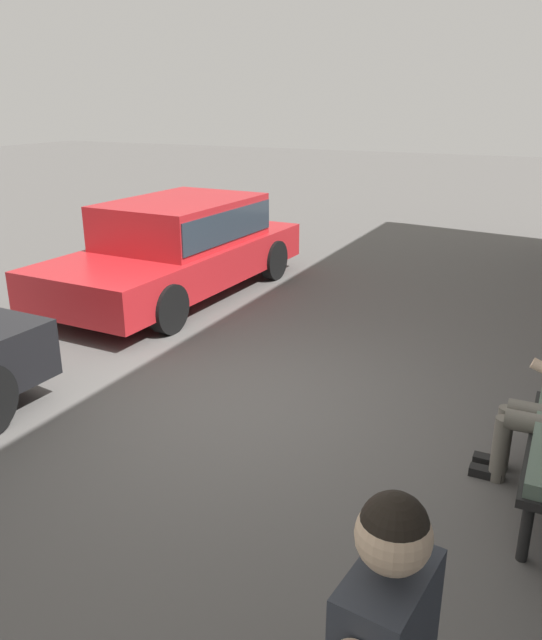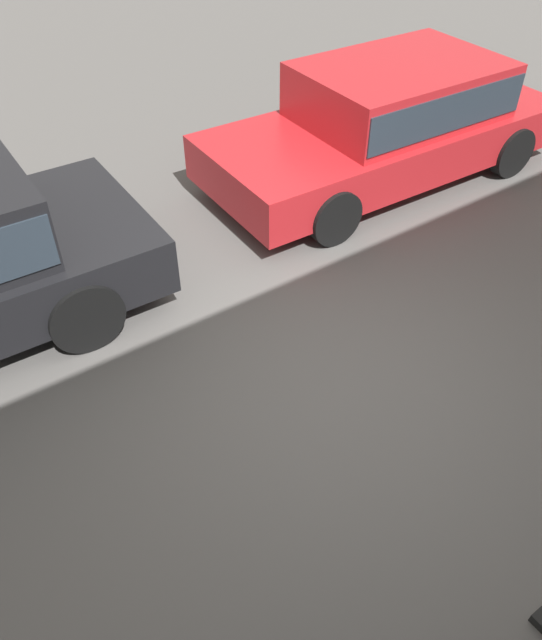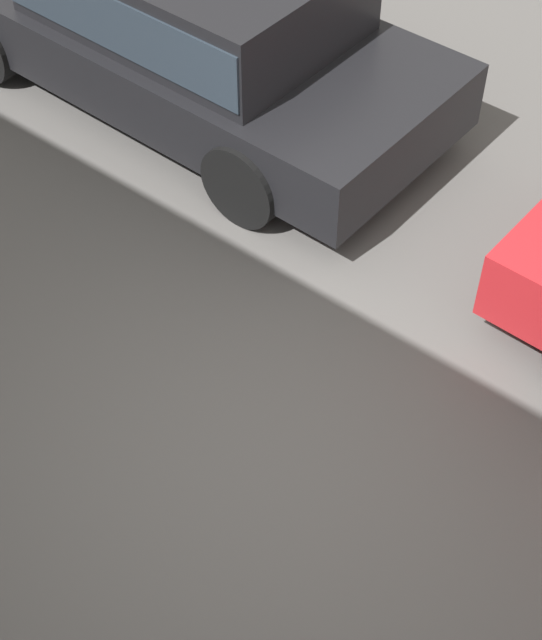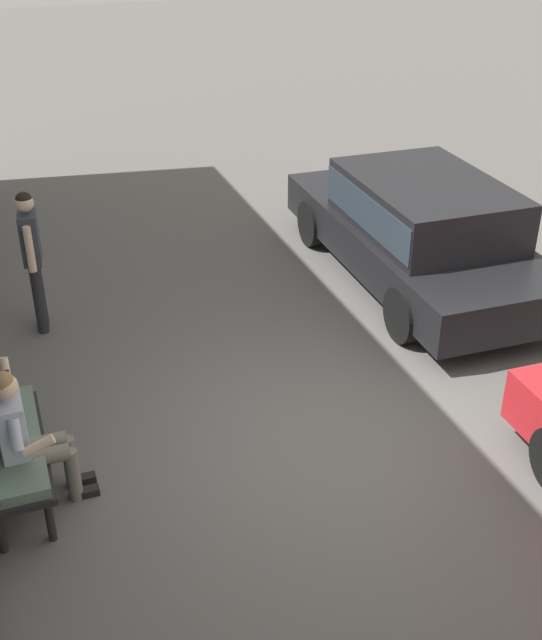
# 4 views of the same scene
# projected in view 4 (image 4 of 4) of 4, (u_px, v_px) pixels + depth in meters

# --- Properties ---
(ground_plane) EXTENTS (60.00, 60.00, 0.00)m
(ground_plane) POSITION_uv_depth(u_px,v_px,m) (324.00, 442.00, 7.74)
(ground_plane) COLOR #565451
(bench) EXTENTS (1.62, 0.55, 1.02)m
(bench) POSITION_uv_depth(u_px,v_px,m) (0.00, 438.00, 6.85)
(bench) COLOR black
(bench) RESTS_ON ground_plane
(person_on_phone) EXTENTS (0.73, 0.74, 1.35)m
(person_on_phone) POSITION_uv_depth(u_px,v_px,m) (27.00, 434.00, 6.69)
(person_on_phone) COLOR #6B665B
(person_on_phone) RESTS_ON ground_plane
(parked_car_mid) EXTENTS (4.73, 2.06, 1.44)m
(parked_car_mid) POSITION_uv_depth(u_px,v_px,m) (420.00, 225.00, 10.43)
(parked_car_mid) COLOR black
(parked_car_mid) RESTS_ON ground_plane
(pedestrian_standing) EXTENTS (0.55, 0.24, 1.73)m
(pedestrian_standing) POSITION_uv_depth(u_px,v_px,m) (32.00, 251.00, 9.17)
(pedestrian_standing) COLOR #232326
(pedestrian_standing) RESTS_ON ground_plane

